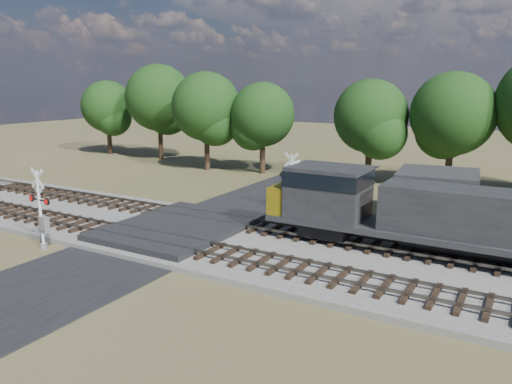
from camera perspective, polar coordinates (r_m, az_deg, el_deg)
The scene contains 10 objects.
ground at distance 29.69m, azimuth -9.35°, elevation -5.00°, with size 160.00×160.00×0.00m, color #4A4C28.
ballast_bed at distance 25.29m, azimuth 9.46°, elevation -7.78°, with size 140.00×10.00×0.30m, color gray.
road at distance 29.68m, azimuth -9.35°, elevation -4.92°, with size 7.00×60.00×0.08m, color black.
crossing_panel at distance 29.97m, azimuth -8.77°, elevation -4.18°, with size 7.00×9.00×0.62m, color #262628.
track_near at distance 26.23m, azimuth -6.81°, elevation -6.34°, with size 140.00×2.60×0.33m.
track_far at distance 30.19m, azimuth -1.15°, elevation -3.71°, with size 140.00×2.60×0.33m.
crossing_signal_near at distance 28.86m, azimuth -23.29°, elevation -2.58°, with size 1.79×0.40×4.43m.
crossing_signal_far at distance 34.27m, azimuth 3.88°, elevation 0.52°, with size 1.69×0.37×4.19m.
equipment_shed at distance 33.95m, azimuth 19.94°, elevation -0.46°, with size 5.31×5.31×3.29m.
treeline at distance 44.08m, azimuth 17.26°, elevation 8.95°, with size 76.97×10.66×11.45m.
Camera 1 is at (18.06, -21.84, 8.86)m, focal length 35.00 mm.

